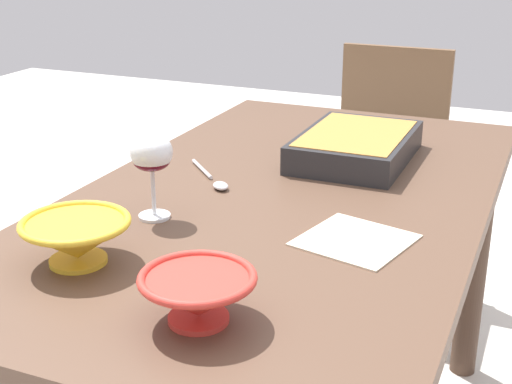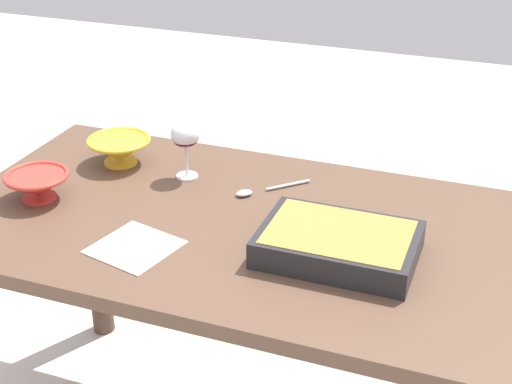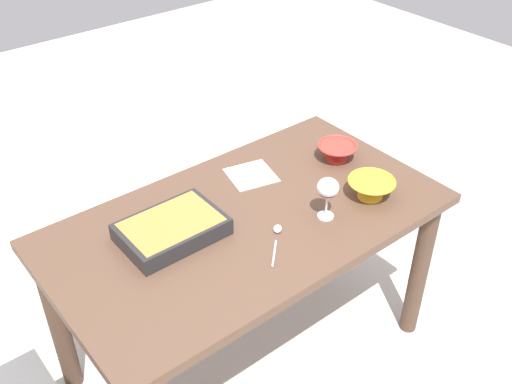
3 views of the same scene
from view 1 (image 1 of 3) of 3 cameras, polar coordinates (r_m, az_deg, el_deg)
dining_table at (r=1.55m, az=2.16°, el=-4.11°), size 1.44×0.80×0.75m
chair at (r=2.58m, az=9.90°, el=2.29°), size 0.42×0.40×0.87m
wine_glass at (r=1.35m, az=-8.16°, el=2.73°), size 0.08×0.08×0.16m
casserole_dish at (r=1.71m, az=7.81°, el=3.69°), size 0.35×0.24×0.07m
mixing_bowl at (r=1.22m, az=-13.84°, el=-3.52°), size 0.18×0.18×0.08m
small_bowl at (r=1.02m, az=-4.56°, el=-7.97°), size 0.17×0.17×0.07m
serving_spoon at (r=1.55m, az=-3.25°, el=0.92°), size 0.17×0.16×0.01m
napkin at (r=1.29m, az=7.75°, el=-3.75°), size 0.21×0.21×0.00m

